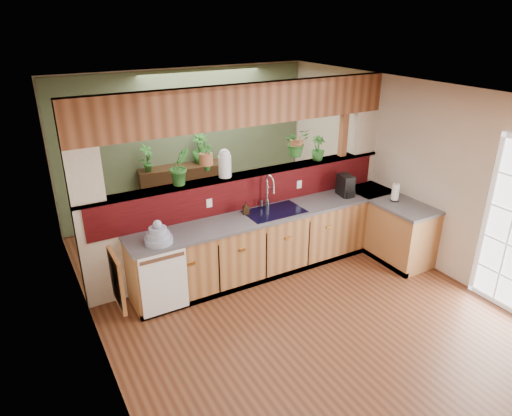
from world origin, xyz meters
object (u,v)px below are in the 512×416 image
soap_dispenser (246,208)px  coffee_maker (346,186)px  dish_stack (158,236)px  glass_jar (225,163)px  paper_towel (395,193)px  shelving_console (183,193)px  faucet (269,190)px

soap_dispenser → coffee_maker: size_ratio=0.55×
dish_stack → glass_jar: size_ratio=0.87×
dish_stack → soap_dispenser: size_ratio=1.92×
paper_towel → glass_jar: glass_jar is taller
glass_jar → shelving_console: bearing=87.8°
soap_dispenser → shelving_console: bearing=92.7°
paper_towel → dish_stack: bearing=173.0°
dish_stack → paper_towel: dish_stack is taller
soap_dispenser → glass_jar: (-0.17, 0.25, 0.60)m
faucet → soap_dispenser: size_ratio=2.81×
coffee_maker → glass_jar: 1.92m
faucet → shelving_console: 2.28m
soap_dispenser → dish_stack: bearing=-169.9°
faucet → dish_stack: faucet is taller
soap_dispenser → coffee_maker: 1.63m
faucet → soap_dispenser: (-0.38, -0.03, -0.18)m
shelving_console → faucet: bearing=-69.3°
paper_towel → shelving_console: (-2.23, 2.81, -0.52)m
soap_dispenser → faucet: bearing=4.9°
faucet → glass_jar: bearing=158.3°
coffee_maker → faucet: bearing=-178.5°
soap_dispenser → shelving_console: size_ratio=0.12×
dish_stack → shelving_console: (1.20, 2.39, -0.49)m
soap_dispenser → glass_jar: glass_jar is taller
dish_stack → glass_jar: (1.13, 0.49, 0.59)m
paper_towel → faucet: bearing=158.6°
faucet → paper_towel: 1.88m
glass_jar → shelving_console: size_ratio=0.26×
coffee_maker → paper_towel: 0.72m
dish_stack → paper_towel: size_ratio=1.23×
glass_jar → shelving_console: glass_jar is taller
coffee_maker → paper_towel: bearing=-37.1°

